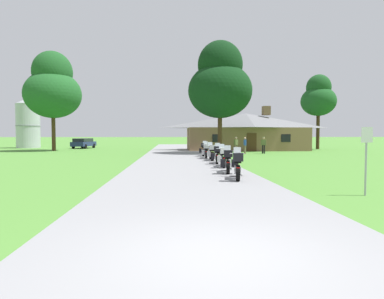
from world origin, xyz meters
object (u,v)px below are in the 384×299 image
at_px(tree_left_far, 53,88).
at_px(parked_navy_suv_far_left, 84,143).
at_px(motorcycle_black_sixth_in_row, 206,151).
at_px(bystander_olive_shirt_near_lodge, 236,144).
at_px(motorcycle_black_second_in_row, 228,161).
at_px(metal_silo_distant, 28,123).
at_px(motorcycle_blue_third_in_row, 223,158).
at_px(metal_signpost_roadside, 366,152).
at_px(tree_right_of_lodge, 318,97).
at_px(bystander_blue_shirt_by_tree, 245,145).
at_px(bystander_olive_shirt_beside_signpost, 264,144).
at_px(motorcycle_red_nearest_to_camera, 238,166).
at_px(tree_by_lodge_front, 220,83).
at_px(motorcycle_green_farthest_in_row, 204,150).
at_px(motorcycle_white_fourth_in_row, 217,155).
at_px(motorcycle_blue_fifth_in_row, 212,153).

xyz_separation_m(tree_left_far, parked_navy_suv_far_left, (1.60, 6.99, -6.63)).
distance_m(motorcycle_black_sixth_in_row, bystander_olive_shirt_near_lodge, 8.61).
height_order(motorcycle_black_second_in_row, metal_silo_distant, metal_silo_distant).
xyz_separation_m(motorcycle_blue_third_in_row, metal_signpost_roadside, (3.12, -8.52, 0.74)).
distance_m(metal_signpost_roadside, tree_left_far, 36.21).
distance_m(tree_right_of_lodge, parked_navy_suv_far_left, 32.52).
relative_size(motorcycle_black_second_in_row, bystander_blue_shirt_by_tree, 1.25).
relative_size(motorcycle_blue_third_in_row, bystander_olive_shirt_beside_signpost, 1.24).
height_order(bystander_olive_shirt_beside_signpost, metal_silo_distant, metal_silo_distant).
height_order(motorcycle_red_nearest_to_camera, bystander_olive_shirt_near_lodge, bystander_olive_shirt_near_lodge).
bearing_deg(motorcycle_black_sixth_in_row, motorcycle_black_second_in_row, -85.38).
xyz_separation_m(bystander_olive_shirt_near_lodge, tree_by_lodge_front, (-1.73, -0.38, 6.13)).
xyz_separation_m(bystander_blue_shirt_by_tree, parked_navy_suv_far_left, (-19.61, 14.54, -0.15)).
bearing_deg(bystander_blue_shirt_by_tree, motorcycle_red_nearest_to_camera, -11.26).
height_order(motorcycle_black_second_in_row, bystander_blue_shirt_by_tree, bystander_blue_shirt_by_tree).
bearing_deg(bystander_olive_shirt_near_lodge, motorcycle_red_nearest_to_camera, -132.49).
bearing_deg(bystander_olive_shirt_near_lodge, bystander_olive_shirt_beside_signpost, -46.92).
relative_size(motorcycle_green_farthest_in_row, metal_signpost_roadside, 0.97).
bearing_deg(motorcycle_black_second_in_row, parked_navy_suv_far_left, 124.79).
distance_m(motorcycle_white_fourth_in_row, tree_left_far, 26.07).
bearing_deg(motorcycle_white_fourth_in_row, bystander_blue_shirt_by_tree, 77.45).
bearing_deg(parked_navy_suv_far_left, motorcycle_blue_fifth_in_row, -47.87).
relative_size(motorcycle_black_second_in_row, bystander_olive_shirt_beside_signpost, 1.23).
height_order(bystander_blue_shirt_by_tree, tree_by_lodge_front, tree_by_lodge_front).
distance_m(motorcycle_white_fourth_in_row, motorcycle_green_farthest_in_row, 7.34).
xyz_separation_m(motorcycle_blue_fifth_in_row, bystander_olive_shirt_near_lodge, (3.74, 9.86, 0.34)).
height_order(motorcycle_green_farthest_in_row, metal_signpost_roadside, metal_signpost_roadside).
bearing_deg(bystander_olive_shirt_beside_signpost, motorcycle_black_sixth_in_row, 80.98).
bearing_deg(bystander_blue_shirt_by_tree, tree_right_of_lodge, 132.10).
relative_size(motorcycle_blue_third_in_row, parked_navy_suv_far_left, 0.43).
bearing_deg(bystander_blue_shirt_by_tree, motorcycle_green_farthest_in_row, -47.23).
height_order(motorcycle_black_second_in_row, motorcycle_black_sixth_in_row, same).
bearing_deg(motorcycle_blue_third_in_row, metal_signpost_roadside, -66.51).
xyz_separation_m(motorcycle_blue_fifth_in_row, bystander_olive_shirt_beside_signpost, (6.41, 9.12, 0.34)).
bearing_deg(motorcycle_black_second_in_row, bystander_olive_shirt_near_lodge, 86.14).
xyz_separation_m(motorcycle_black_sixth_in_row, parked_navy_suv_far_left, (-15.03, 20.99, 0.17)).
bearing_deg(motorcycle_black_second_in_row, motorcycle_green_farthest_in_row, 98.42).
height_order(tree_right_of_lodge, parked_navy_suv_far_left, tree_right_of_lodge).
xyz_separation_m(motorcycle_blue_fifth_in_row, tree_right_of_lodge, (16.41, 18.57, 6.20)).
distance_m(bystander_olive_shirt_near_lodge, metal_silo_distant, 31.49).
bearing_deg(metal_signpost_roadside, tree_right_of_lodge, 67.51).
xyz_separation_m(motorcycle_white_fourth_in_row, motorcycle_blue_fifth_in_row, (-0.05, 2.49, 0.00)).
relative_size(motorcycle_black_sixth_in_row, motorcycle_green_farthest_in_row, 1.01).
height_order(motorcycle_white_fourth_in_row, bystander_olive_shirt_near_lodge, bystander_olive_shirt_near_lodge).
height_order(bystander_olive_shirt_near_lodge, bystander_olive_shirt_beside_signpost, same).
xyz_separation_m(motorcycle_black_second_in_row, metal_silo_distant, (-23.45, 32.83, 2.98)).
bearing_deg(bystander_olive_shirt_near_lodge, tree_by_lodge_front, 160.98).
xyz_separation_m(motorcycle_red_nearest_to_camera, motorcycle_blue_fifth_in_row, (0.14, 9.85, -0.01)).
bearing_deg(bystander_olive_shirt_beside_signpost, motorcycle_white_fourth_in_row, 95.81).
xyz_separation_m(motorcycle_black_second_in_row, parked_navy_suv_far_left, (-15.05, 30.77, 0.17)).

